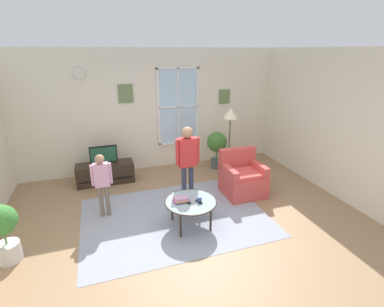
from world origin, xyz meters
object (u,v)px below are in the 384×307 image
(remote_near_cup, at_px, (187,202))
(floor_lamp, at_px, (230,120))
(television, at_px, (104,155))
(armchair, at_px, (242,178))
(coffee_table, at_px, (191,203))
(tv_stand, at_px, (106,173))
(book_stack, at_px, (181,199))
(potted_plant_by_window, at_px, (217,145))
(person_pink_shirt, at_px, (102,178))
(person_red_shirt, at_px, (187,157))
(cup, at_px, (199,199))
(potted_plant_corner, at_px, (3,229))
(remote_near_books, at_px, (199,202))

(remote_near_cup, bearing_deg, floor_lamp, 46.67)
(television, height_order, remote_near_cup, television)
(armchair, bearing_deg, coffee_table, -150.82)
(tv_stand, xyz_separation_m, book_stack, (1.09, -2.05, 0.26))
(armchair, bearing_deg, book_stack, -154.84)
(tv_stand, height_order, armchair, armchair)
(remote_near_cup, relative_size, floor_lamp, 0.09)
(tv_stand, height_order, potted_plant_by_window, potted_plant_by_window)
(armchair, xyz_separation_m, remote_near_cup, (-1.39, -0.76, 0.13))
(television, relative_size, person_pink_shirt, 0.49)
(tv_stand, relative_size, potted_plant_by_window, 1.32)
(person_red_shirt, xyz_separation_m, floor_lamp, (1.21, 0.79, 0.39))
(book_stack, bearing_deg, cup, -22.71)
(television, distance_m, potted_plant_corner, 2.50)
(cup, bearing_deg, tv_stand, 122.07)
(remote_near_books, relative_size, floor_lamp, 0.09)
(book_stack, distance_m, floor_lamp, 2.29)
(remote_near_cup, xyz_separation_m, person_red_shirt, (0.25, 0.76, 0.46))
(television, relative_size, floor_lamp, 0.35)
(coffee_table, relative_size, book_stack, 3.30)
(armchair, height_order, cup, armchair)
(armchair, height_order, floor_lamp, floor_lamp)
(potted_plant_by_window, relative_size, floor_lamp, 0.57)
(person_pink_shirt, xyz_separation_m, floor_lamp, (2.70, 0.77, 0.61))
(potted_plant_corner, bearing_deg, armchair, 10.53)
(person_red_shirt, bearing_deg, potted_plant_corner, -165.41)
(armchair, bearing_deg, cup, -146.30)
(book_stack, xyz_separation_m, person_red_shirt, (0.33, 0.68, 0.44))
(television, xyz_separation_m, armchair, (2.55, -1.36, -0.32))
(armchair, distance_m, potted_plant_corner, 3.99)
(book_stack, bearing_deg, person_pink_shirt, 148.89)
(floor_lamp, bearing_deg, cup, -128.69)
(coffee_table, bearing_deg, television, 120.42)
(tv_stand, xyz_separation_m, television, (0.00, -0.00, 0.43))
(remote_near_cup, distance_m, floor_lamp, 2.30)
(television, bearing_deg, person_red_shirt, -43.97)
(remote_near_books, bearing_deg, tv_stand, 121.70)
(person_red_shirt, height_order, floor_lamp, floor_lamp)
(book_stack, xyz_separation_m, floor_lamp, (1.54, 1.47, 0.83))
(armchair, bearing_deg, remote_near_books, -146.15)
(person_pink_shirt, relative_size, potted_plant_corner, 1.34)
(television, relative_size, armchair, 0.64)
(remote_near_books, bearing_deg, potted_plant_by_window, 60.17)
(remote_near_books, bearing_deg, person_red_shirt, 84.96)
(television, bearing_deg, remote_near_cup, -61.24)
(armchair, xyz_separation_m, potted_plant_by_window, (0.03, 1.36, 0.26))
(cup, bearing_deg, remote_near_books, -133.56)
(tv_stand, bearing_deg, armchair, -28.09)
(book_stack, distance_m, remote_near_cup, 0.11)
(person_pink_shirt, height_order, potted_plant_corner, person_pink_shirt)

